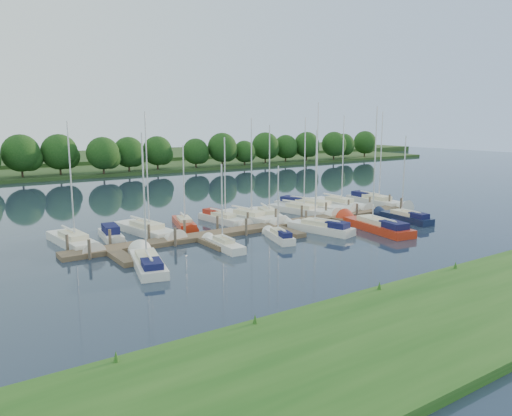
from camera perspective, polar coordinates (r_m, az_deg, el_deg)
ground at (r=43.46m, az=7.73°, el=-4.19°), size 260.00×260.00×0.00m
near_bank at (r=33.77m, az=26.39°, el=-8.98°), size 90.00×10.00×0.50m
dock at (r=48.93m, az=2.02°, el=-2.24°), size 40.00×6.00×0.40m
mooring_pilings at (r=49.74m, az=1.26°, el=-1.56°), size 38.24×2.84×2.00m
far_shore at (r=110.40m, az=-19.27°, el=4.21°), size 180.00×30.00×0.60m
distant_hill at (r=134.60m, az=-22.08°, el=5.18°), size 220.00×40.00×1.40m
treeline at (r=98.09m, az=-17.46°, el=5.82°), size 145.69×9.17×8.17m
sailboat_n_0 at (r=45.38m, az=-20.09°, el=-3.75°), size 2.74×8.63×10.95m
motorboat at (r=46.77m, az=-16.21°, el=-3.05°), size 2.11×5.40×1.61m
sailboat_n_2 at (r=47.86m, az=-12.25°, el=-2.65°), size 3.53×9.38×11.78m
sailboat_n_3 at (r=50.64m, az=-8.17°, el=-1.83°), size 3.05×6.66×8.50m
sailboat_n_4 at (r=52.22m, az=-3.80°, el=-1.32°), size 2.53×7.24×9.23m
sailboat_n_5 at (r=52.79m, az=-0.71°, el=-1.22°), size 3.44×8.88×11.23m
sailboat_n_6 at (r=54.11m, az=1.43°, el=-0.95°), size 3.88×8.21×10.47m
sailboat_n_7 at (r=57.36m, az=5.30°, el=-0.35°), size 3.90×8.96×11.25m
sailboat_n_8 at (r=59.89m, az=6.52°, el=0.13°), size 5.02×10.37×13.04m
sailboat_n_9 at (r=62.03m, az=9.56°, el=0.36°), size 2.35×9.04×11.54m
sailboat_n_10 at (r=64.72m, az=13.56°, el=0.67°), size 2.51×9.45×12.03m
sailboat_s_0 at (r=37.56m, az=-12.30°, el=-6.15°), size 3.44×8.06×10.09m
sailboat_s_1 at (r=41.83m, az=-3.71°, el=-4.30°), size 1.52×5.64×7.41m
sailboat_s_2 at (r=44.59m, az=2.67°, el=-3.32°), size 2.40×5.31×6.99m
sailboat_s_3 at (r=48.24m, az=7.16°, el=-2.33°), size 3.51×7.88×10.09m
sailboat_s_4 at (r=49.98m, az=13.48°, el=-2.09°), size 3.53×9.81×12.30m
sailboat_s_5 at (r=55.20m, az=16.61°, el=-1.10°), size 2.20×7.31×9.37m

